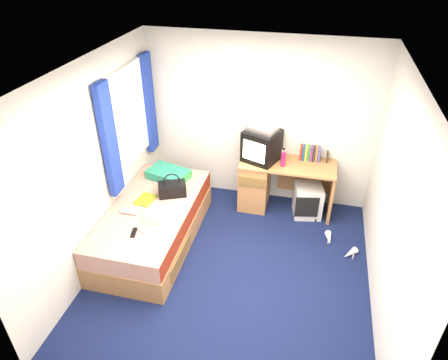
% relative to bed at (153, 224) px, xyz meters
% --- Properties ---
extents(ground, '(3.40, 3.40, 0.00)m').
position_rel_bed_xyz_m(ground, '(1.10, -0.31, -0.27)').
color(ground, '#0C1438').
rests_on(ground, ground).
extents(room_shell, '(3.40, 3.40, 3.40)m').
position_rel_bed_xyz_m(room_shell, '(1.10, -0.31, 1.18)').
color(room_shell, white).
rests_on(room_shell, ground).
extents(bed, '(1.01, 2.00, 0.54)m').
position_rel_bed_xyz_m(bed, '(0.00, 0.00, 0.00)').
color(bed, '#B8804C').
rests_on(bed, ground).
extents(pillow, '(0.63, 0.49, 0.12)m').
position_rel_bed_xyz_m(pillow, '(-0.02, 0.69, 0.33)').
color(pillow, '#166C92').
rests_on(pillow, bed).
extents(desk, '(1.30, 0.55, 0.75)m').
position_rel_bed_xyz_m(desk, '(1.30, 1.13, 0.14)').
color(desk, '#B8804C').
rests_on(desk, ground).
extents(storage_cube, '(0.44, 0.44, 0.46)m').
position_rel_bed_xyz_m(storage_cube, '(1.90, 1.04, -0.04)').
color(storage_cube, silver).
rests_on(storage_cube, ground).
extents(crt_tv, '(0.56, 0.54, 0.44)m').
position_rel_bed_xyz_m(crt_tv, '(1.19, 1.13, 0.70)').
color(crt_tv, black).
rests_on(crt_tv, desk).
extents(vcr, '(0.45, 0.38, 0.07)m').
position_rel_bed_xyz_m(vcr, '(1.19, 1.13, 0.96)').
color(vcr, silver).
rests_on(vcr, crt_tv).
extents(book_row, '(0.27, 0.13, 0.20)m').
position_rel_bed_xyz_m(book_row, '(1.85, 1.29, 0.58)').
color(book_row, maroon).
rests_on(book_row, desk).
extents(picture_frame, '(0.02, 0.12, 0.14)m').
position_rel_bed_xyz_m(picture_frame, '(2.08, 1.30, 0.55)').
color(picture_frame, '#302010').
rests_on(picture_frame, desk).
extents(pink_water_bottle, '(0.07, 0.07, 0.19)m').
position_rel_bed_xyz_m(pink_water_bottle, '(1.51, 1.02, 0.58)').
color(pink_water_bottle, '#D21D59').
rests_on(pink_water_bottle, desk).
extents(aerosol_can, '(0.07, 0.07, 0.20)m').
position_rel_bed_xyz_m(aerosol_can, '(1.50, 1.12, 0.58)').
color(aerosol_can, silver).
rests_on(aerosol_can, desk).
extents(handbag, '(0.40, 0.32, 0.32)m').
position_rel_bed_xyz_m(handbag, '(0.17, 0.31, 0.37)').
color(handbag, black).
rests_on(handbag, bed).
extents(towel, '(0.27, 0.23, 0.09)m').
position_rel_bed_xyz_m(towel, '(0.17, -0.22, 0.32)').
color(towel, silver).
rests_on(towel, bed).
extents(magazine, '(0.25, 0.31, 0.01)m').
position_rel_bed_xyz_m(magazine, '(-0.12, 0.12, 0.28)').
color(magazine, '#DCF61B').
rests_on(magazine, bed).
extents(water_bottle, '(0.20, 0.07, 0.07)m').
position_rel_bed_xyz_m(water_bottle, '(-0.20, -0.20, 0.31)').
color(water_bottle, silver).
rests_on(water_bottle, bed).
extents(colour_swatch_fan, '(0.22, 0.17, 0.01)m').
position_rel_bed_xyz_m(colour_swatch_fan, '(0.08, -0.46, 0.28)').
color(colour_swatch_fan, gold).
rests_on(colour_swatch_fan, bed).
extents(remote_control, '(0.08, 0.17, 0.02)m').
position_rel_bed_xyz_m(remote_control, '(0.01, -0.53, 0.28)').
color(remote_control, black).
rests_on(remote_control, bed).
extents(window_assembly, '(0.11, 1.42, 1.40)m').
position_rel_bed_xyz_m(window_assembly, '(-0.45, 0.59, 1.15)').
color(window_assembly, silver).
rests_on(window_assembly, room_shell).
extents(white_heels, '(0.42, 0.46, 0.09)m').
position_rel_bed_xyz_m(white_heels, '(2.36, 0.40, -0.23)').
color(white_heels, white).
rests_on(white_heels, ground).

